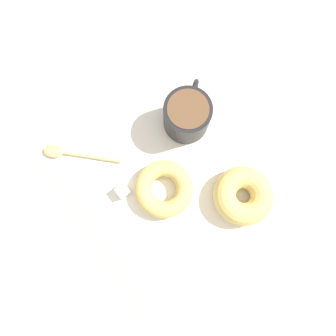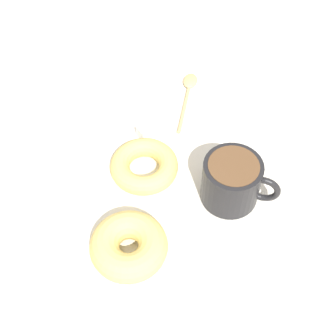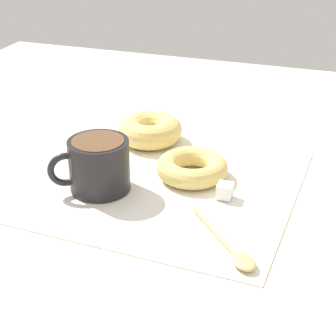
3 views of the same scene
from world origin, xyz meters
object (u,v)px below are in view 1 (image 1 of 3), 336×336
donut_near_cup (164,189)px  spoon (64,153)px  coffee_cup (187,115)px  sugar_cube (123,191)px  donut_far (243,196)px

donut_near_cup → spoon: (16.07, 9.72, -1.03)cm
coffee_cup → spoon: coffee_cup is taller
spoon → sugar_cube: size_ratio=5.66×
donut_near_cup → sugar_cube: bearing=54.2°
coffee_cup → donut_far: 16.62cm
sugar_cube → spoon: bearing=18.6°
donut_near_cup → coffee_cup: bearing=-56.3°
spoon → sugar_cube: 12.62cm
donut_near_cup → donut_far: 13.42cm
donut_near_cup → sugar_cube: (4.12, 5.71, -0.44)cm
donut_near_cup → sugar_cube: donut_near_cup is taller
donut_far → spoon: donut_far is taller
donut_far → sugar_cube: donut_far is taller
donut_near_cup → donut_far: (-9.25, -9.71, 0.49)cm
sugar_cube → donut_near_cup: bearing=-125.8°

